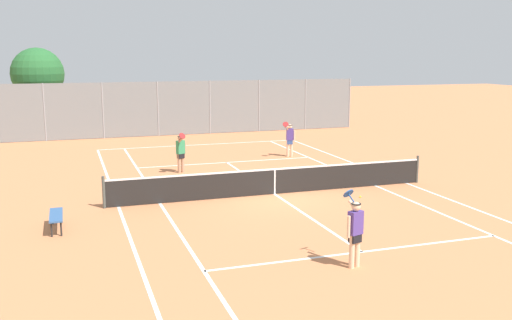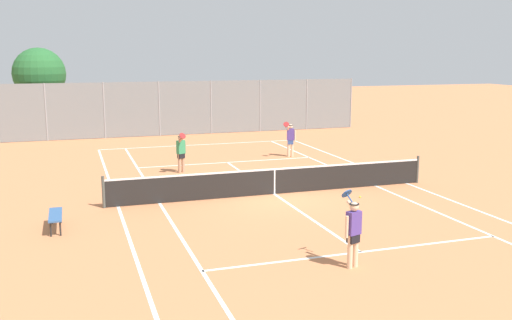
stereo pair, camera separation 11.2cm
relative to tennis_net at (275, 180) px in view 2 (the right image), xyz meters
The scene contains 12 objects.
ground_plane 0.51m from the tennis_net, ahead, with size 120.00×120.00×0.00m, color #CC7A4C.
court_line_markings 0.51m from the tennis_net, ahead, with size 11.10×23.90×0.01m.
tennis_net is the anchor object (origin of this frame).
player_near_side 7.31m from the tennis_net, 95.44° to the right, with size 0.51×0.86×1.77m.
player_far_left 5.40m from the tennis_net, 117.15° to the left, with size 0.44×0.89×1.77m.
player_far_right 7.67m from the tennis_net, 64.14° to the left, with size 0.81×0.70×1.77m.
loose_tennis_ball_0 1.47m from the tennis_net, ahead, with size 0.07×0.07×0.07m, color #D1DB33.
loose_tennis_ball_1 3.08m from the tennis_net, 27.85° to the right, with size 0.07×0.07×0.07m, color #D1DB33.
loose_tennis_ball_2 9.31m from the tennis_net, 64.52° to the left, with size 0.07×0.07×0.07m, color #D1DB33.
courtside_bench 7.66m from the tennis_net, 165.21° to the right, with size 0.36×1.50×0.47m.
back_fence 16.14m from the tennis_net, 90.00° to the left, with size 22.87×0.08×3.33m.
tree_behind_left 21.66m from the tennis_net, 113.39° to the left, with size 3.22×3.22×5.35m.
Camera 2 is at (-6.86, -18.73, 5.00)m, focal length 40.00 mm.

